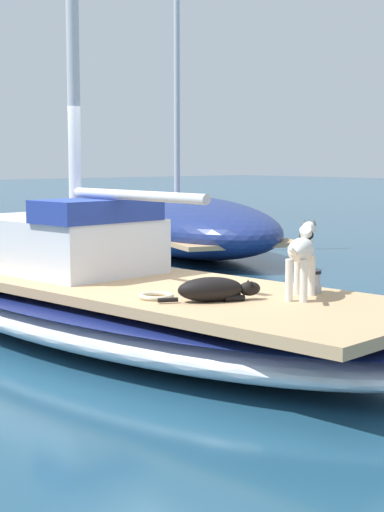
{
  "coord_description": "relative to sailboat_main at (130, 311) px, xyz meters",
  "views": [
    {
      "loc": [
        -4.96,
        -6.79,
        1.93
      ],
      "look_at": [
        0.0,
        -1.0,
        1.01
      ],
      "focal_mm": 56.85,
      "sensor_mm": 36.0,
      "label": 1
    }
  ],
  "objects": [
    {
      "name": "ground_plane",
      "position": [
        0.0,
        0.0,
        -0.34
      ],
      "size": [
        120.0,
        120.0,
        0.0
      ],
      "primitive_type": "plane",
      "color": "navy"
    },
    {
      "name": "dog_black",
      "position": [
        -0.16,
        -1.49,
        0.43
      ],
      "size": [
        0.89,
        0.51,
        0.22
      ],
      "color": "black",
      "rests_on": "sailboat_main"
    },
    {
      "name": "deck_winch",
      "position": [
        0.89,
        -1.75,
        0.42
      ],
      "size": [
        0.16,
        0.16,
        0.21
      ],
      "color": "#B7B7BC",
      "rests_on": "sailboat_main"
    },
    {
      "name": "coiled_rope",
      "position": [
        -0.47,
        -1.04,
        0.35
      ],
      "size": [
        0.32,
        0.32,
        0.04
      ],
      "primitive_type": "torus",
      "color": "beige",
      "rests_on": "sailboat_main"
    },
    {
      "name": "sailboat_main",
      "position": [
        0.0,
        0.0,
        0.0
      ],
      "size": [
        3.18,
        7.44,
        0.66
      ],
      "color": "white",
      "rests_on": "ground"
    },
    {
      "name": "moored_boat_starboard_side",
      "position": [
        5.44,
        5.47,
        0.27
      ],
      "size": [
        4.57,
        6.71,
        5.73
      ],
      "color": "navy",
      "rests_on": "ground"
    },
    {
      "name": "dog_white",
      "position": [
        0.58,
        -1.87,
        0.75
      ],
      "size": [
        0.85,
        0.54,
        0.7
      ],
      "color": "silver",
      "rests_on": "sailboat_main"
    },
    {
      "name": "cabin_house",
      "position": [
        -0.11,
        1.11,
        0.67
      ],
      "size": [
        1.6,
        2.34,
        0.84
      ],
      "color": "silver",
      "rests_on": "sailboat_main"
    }
  ]
}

